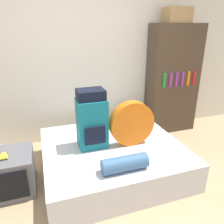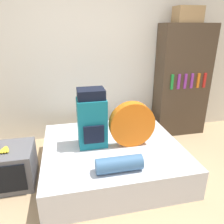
# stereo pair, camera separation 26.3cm
# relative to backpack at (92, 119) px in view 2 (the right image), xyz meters

# --- Properties ---
(ground_plane) EXTENTS (16.00, 16.00, 0.00)m
(ground_plane) POSITION_rel_backpack_xyz_m (0.10, -0.73, -0.73)
(ground_plane) COLOR tan
(wall_back) EXTENTS (8.00, 0.05, 2.60)m
(wall_back) POSITION_rel_backpack_xyz_m (0.10, 1.05, 0.57)
(wall_back) COLOR silver
(wall_back) RESTS_ON ground_plane
(bed) EXTENTS (1.73, 1.57, 0.37)m
(bed) POSITION_rel_backpack_xyz_m (0.24, -0.06, -0.54)
(bed) COLOR silver
(bed) RESTS_ON ground_plane
(backpack) EXTENTS (0.35, 0.31, 0.74)m
(backpack) POSITION_rel_backpack_xyz_m (0.00, 0.00, 0.00)
(backpack) COLOR #14707F
(backpack) RESTS_ON bed
(tent_bag) EXTENTS (0.57, 0.13, 0.57)m
(tent_bag) POSITION_rel_backpack_xyz_m (0.48, -0.11, -0.07)
(tent_bag) COLOR orange
(tent_bag) RESTS_ON bed
(sleeping_roll) EXTENTS (0.49, 0.16, 0.16)m
(sleeping_roll) POSITION_rel_backpack_xyz_m (0.20, -0.61, -0.27)
(sleeping_roll) COLOR #3D668E
(sleeping_roll) RESTS_ON bed
(television) EXTENTS (0.62, 0.54, 0.46)m
(television) POSITION_rel_backpack_xyz_m (-1.04, -0.07, -0.49)
(television) COLOR #5B5B60
(television) RESTS_ON ground_plane
(banana_bunch) EXTENTS (0.12, 0.16, 0.04)m
(banana_bunch) POSITION_rel_backpack_xyz_m (-1.02, -0.10, -0.24)
(banana_bunch) COLOR yellow
(banana_bunch) RESTS_ON television
(bookshelf) EXTENTS (0.87, 0.39, 1.85)m
(bookshelf) POSITION_rel_backpack_xyz_m (1.65, 0.82, 0.20)
(bookshelf) COLOR #473828
(bookshelf) RESTS_ON ground_plane
(cardboard_box) EXTENTS (0.41, 0.26, 0.24)m
(cardboard_box) POSITION_rel_backpack_xyz_m (1.61, 0.80, 1.24)
(cardboard_box) COLOR #A88456
(cardboard_box) RESTS_ON bookshelf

